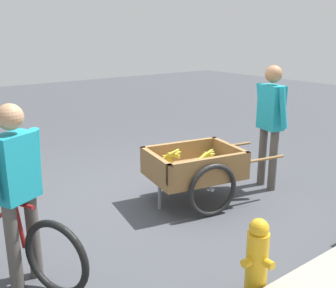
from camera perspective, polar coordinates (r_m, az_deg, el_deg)
name	(u,v)px	position (r m, az deg, el deg)	size (l,w,h in m)	color
ground_plane	(151,200)	(5.18, -2.39, -7.93)	(24.00, 24.00, 0.00)	#3D3F44
fruit_cart	(194,169)	(4.97, 3.76, -3.58)	(1.77, 1.09, 0.72)	olive
vendor_person	(271,116)	(5.47, 14.37, 3.86)	(0.26, 0.60, 1.66)	#4C4742
bicycle	(11,241)	(3.79, -21.37, -12.69)	(0.79, 1.53, 0.85)	black
cyclist_person	(17,181)	(3.45, -20.65, -4.97)	(0.48, 0.33, 1.56)	#4C4742
fire_hydrant	(257,257)	(3.43, 12.53, -15.42)	(0.25, 0.25, 0.67)	gold
plastic_bucket	(176,152)	(6.76, 1.19, -1.10)	(0.29, 0.29, 0.23)	#B21E1E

